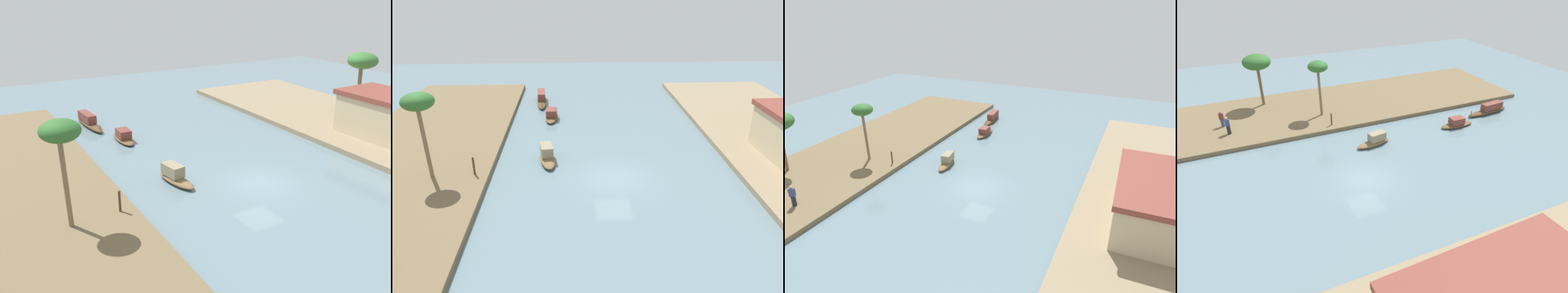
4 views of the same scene
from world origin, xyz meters
TOP-DOWN VIEW (x-y plane):
  - river_water at (0.00, 0.00)m, footprint 74.54×74.54m
  - riverbank_left at (0.00, -14.19)m, footprint 46.15×11.60m
  - sampan_with_tall_canopy at (-11.90, -4.72)m, footprint 3.58×1.21m
  - sampan_with_red_awning at (-17.08, -6.00)m, footprint 5.42×1.38m
  - sampan_midstream at (-2.84, -4.66)m, footprint 3.47×1.57m
  - mooring_post at (-0.24, -9.33)m, footprint 0.14×0.14m
  - palm_tree_left_near at (-0.01, -12.10)m, footprint 2.01×2.01m

SIDE VIEW (x-z plane):
  - river_water at x=0.00m, z-range 0.00..0.00m
  - riverbank_left at x=0.00m, z-range 0.00..0.41m
  - sampan_with_tall_canopy at x=-11.90m, z-range -0.13..0.84m
  - sampan_with_red_awning at x=-17.08m, z-range -0.13..1.00m
  - sampan_midstream at x=-2.84m, z-range -0.14..1.02m
  - mooring_post at x=-0.24m, z-range 0.41..1.64m
  - palm_tree_left_near at x=-0.01m, z-range 2.52..8.22m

